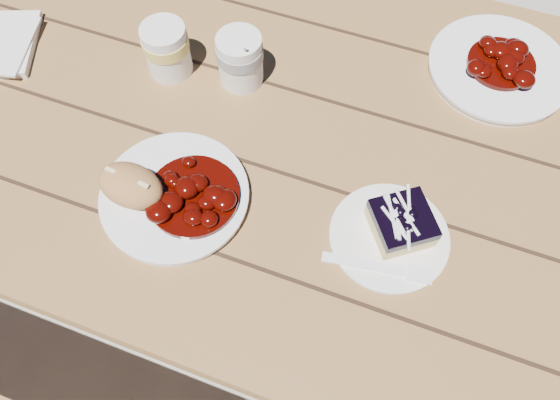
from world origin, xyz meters
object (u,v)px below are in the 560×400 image
(second_plate, at_px, (498,69))
(second_cup, at_px, (167,50))
(bread_roll, at_px, (131,185))
(dessert_plate, at_px, (389,238))
(coffee_cup, at_px, (240,60))
(blueberry_cake, at_px, (402,223))
(main_plate, at_px, (175,197))
(picnic_table, at_px, (251,168))

(second_plate, bearing_deg, second_cup, -160.41)
(bread_roll, distance_m, second_cup, 0.26)
(dessert_plate, bearing_deg, bread_roll, -169.64)
(second_cup, bearing_deg, coffee_cup, 10.45)
(second_plate, bearing_deg, coffee_cup, -157.83)
(blueberry_cake, bearing_deg, second_plate, 40.34)
(main_plate, distance_m, dessert_plate, 0.32)
(coffee_cup, xyz_separation_m, second_plate, (0.41, 0.17, -0.04))
(main_plate, relative_size, second_cup, 2.35)
(coffee_cup, distance_m, second_plate, 0.44)
(second_plate, bearing_deg, picnic_table, -146.94)
(main_plate, distance_m, blueberry_cake, 0.34)
(second_plate, bearing_deg, bread_roll, -136.77)
(picnic_table, distance_m, second_cup, 0.27)
(blueberry_cake, height_order, second_cup, second_cup)
(picnic_table, bearing_deg, second_plate, 33.06)
(bread_roll, relative_size, second_cup, 1.10)
(picnic_table, relative_size, main_plate, 9.16)
(picnic_table, height_order, second_plate, second_plate)
(dessert_plate, relative_size, second_cup, 1.81)
(coffee_cup, bearing_deg, picnic_table, -62.31)
(dessert_plate, height_order, blueberry_cake, blueberry_cake)
(bread_roll, relative_size, coffee_cup, 1.10)
(bread_roll, relative_size, second_plate, 0.44)
(picnic_table, distance_m, coffee_cup, 0.22)
(bread_roll, relative_size, dessert_plate, 0.61)
(main_plate, height_order, second_cup, second_cup)
(picnic_table, relative_size, dessert_plate, 11.87)
(picnic_table, relative_size, second_cup, 21.53)
(picnic_table, xyz_separation_m, dessert_plate, (0.28, -0.13, 0.17))
(picnic_table, height_order, coffee_cup, coffee_cup)
(main_plate, xyz_separation_m, blueberry_cake, (0.33, 0.06, 0.02))
(bread_roll, bearing_deg, blueberry_cake, 12.25)
(dessert_plate, distance_m, second_plate, 0.38)
(bread_roll, height_order, blueberry_cake, bread_roll)
(coffee_cup, bearing_deg, main_plate, -91.08)
(picnic_table, bearing_deg, second_cup, 162.28)
(bread_roll, bearing_deg, second_cup, 104.07)
(picnic_table, distance_m, dessert_plate, 0.35)
(bread_roll, height_order, second_plate, bread_roll)
(blueberry_cake, bearing_deg, second_cup, 123.04)
(bread_roll, xyz_separation_m, dessert_plate, (0.38, 0.07, -0.04))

